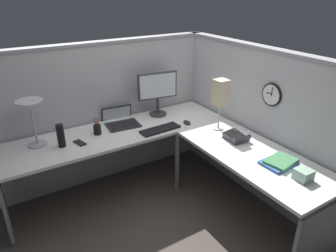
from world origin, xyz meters
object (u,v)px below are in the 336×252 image
at_px(laptop, 120,120).
at_px(tissue_box, 303,175).
at_px(cell_phone, 80,143).
at_px(office_phone, 237,136).
at_px(monitor, 158,90).
at_px(keyboard, 160,129).
at_px(book_stack, 279,162).
at_px(pen_cup, 97,129).
at_px(computer_mouse, 187,122).
at_px(desk_lamp_paper, 221,94).
at_px(wall_clock, 272,95).
at_px(desk_lamp_dome, 31,109).
at_px(thermos_flask, 61,136).

height_order(laptop, tissue_box, laptop).
relative_size(cell_phone, office_phone, 0.64).
bearing_deg(monitor, tissue_box, -80.23).
height_order(keyboard, office_phone, office_phone).
distance_m(cell_phone, book_stack, 1.82).
distance_m(laptop, pen_cup, 0.34).
relative_size(computer_mouse, desk_lamp_paper, 0.20).
height_order(pen_cup, wall_clock, wall_clock).
xyz_separation_m(monitor, wall_clock, (0.62, -1.07, 0.15)).
height_order(cell_phone, office_phone, office_phone).
relative_size(keyboard, office_phone, 1.92).
distance_m(monitor, desk_lamp_dome, 1.34).
distance_m(office_phone, book_stack, 0.52).
distance_m(office_phone, desk_lamp_paper, 0.45).
height_order(thermos_flask, office_phone, thermos_flask).
distance_m(laptop, desk_lamp_dome, 0.94).
relative_size(desk_lamp_dome, pen_cup, 2.47).
relative_size(computer_mouse, desk_lamp_dome, 0.23).
relative_size(laptop, computer_mouse, 3.96).
height_order(laptop, cell_phone, laptop).
distance_m(keyboard, book_stack, 1.22).
bearing_deg(pen_cup, tissue_box, -56.21).
relative_size(computer_mouse, office_phone, 0.47).
xyz_separation_m(monitor, thermos_flask, (-1.15, -0.20, -0.18)).
xyz_separation_m(book_stack, tissue_box, (-0.03, -0.25, 0.02)).
relative_size(monitor, thermos_flask, 2.27).
height_order(desk_lamp_dome, desk_lamp_paper, desk_lamp_paper).
height_order(laptop, desk_lamp_dome, desk_lamp_dome).
relative_size(cell_phone, wall_clock, 0.65).
distance_m(laptop, desk_lamp_paper, 1.12).
height_order(laptop, thermos_flask, thermos_flask).
relative_size(cell_phone, tissue_box, 1.20).
height_order(pen_cup, office_phone, pen_cup).
height_order(monitor, tissue_box, monitor).
bearing_deg(desk_lamp_dome, laptop, 4.90).
xyz_separation_m(keyboard, book_stack, (0.52, -1.10, 0.01)).
bearing_deg(office_phone, monitor, 108.88).
distance_m(book_stack, desk_lamp_paper, 0.89).
bearing_deg(wall_clock, desk_lamp_dome, 152.61).
bearing_deg(desk_lamp_dome, cell_phone, -26.44).
bearing_deg(desk_lamp_paper, wall_clock, -55.46).
relative_size(monitor, desk_lamp_paper, 0.94).
bearing_deg(wall_clock, keyboard, 139.61).
distance_m(keyboard, cell_phone, 0.81).
bearing_deg(monitor, desk_lamp_paper, -62.79).
bearing_deg(cell_phone, thermos_flask, 155.79).
distance_m(desk_lamp_dome, pen_cup, 0.65).
bearing_deg(laptop, desk_lamp_paper, -40.47).
bearing_deg(desk_lamp_paper, laptop, 139.53).
relative_size(keyboard, pen_cup, 2.39).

